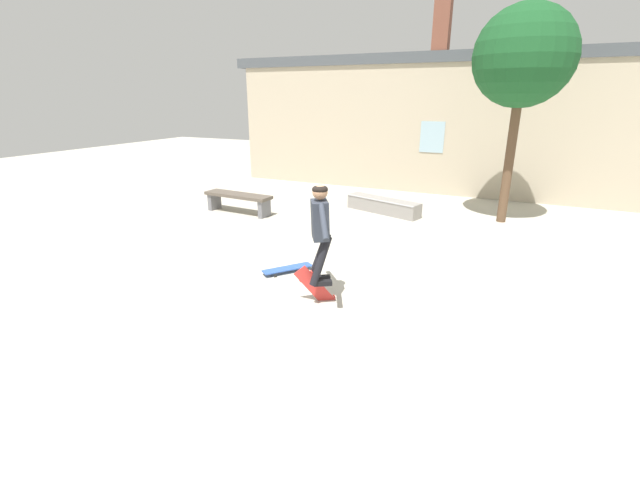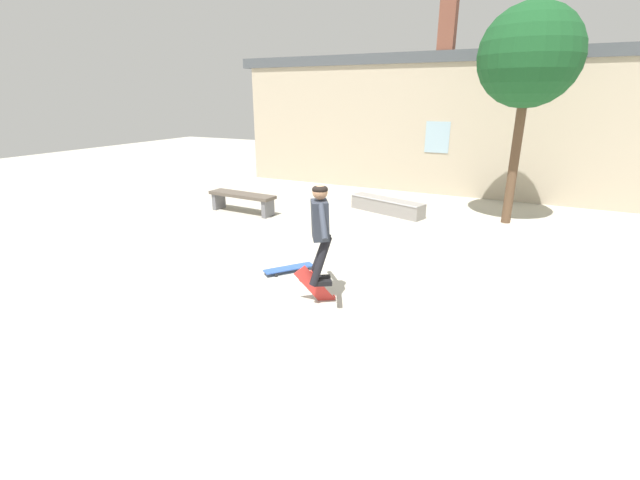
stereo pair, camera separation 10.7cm
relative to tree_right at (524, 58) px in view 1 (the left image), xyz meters
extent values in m
plane|color=#B2AD9E|center=(-2.66, -5.94, -3.65)|extent=(40.00, 40.00, 0.00)
cube|color=#B7A88E|center=(-2.66, 2.56, -1.76)|extent=(12.17, 0.40, 3.77)
cube|color=#474C51|center=(-2.66, 2.56, 0.28)|extent=(12.78, 0.52, 0.31)
cube|color=brown|center=(-2.26, 2.56, 1.12)|extent=(0.44, 0.44, 1.39)
cube|color=#99B7C6|center=(-2.24, 2.35, -1.94)|extent=(0.70, 0.02, 0.90)
cylinder|color=brown|center=(0.00, 0.00, -2.21)|extent=(0.21, 0.21, 2.87)
sphere|color=#194C23|center=(0.00, 0.00, 0.03)|extent=(2.14, 2.14, 2.14)
cube|color=brown|center=(-6.18, -2.04, -3.18)|extent=(1.89, 0.58, 0.08)
cube|color=slate|center=(-6.99, -1.99, -3.43)|extent=(0.15, 0.40, 0.43)
cube|color=slate|center=(-5.37, -2.09, -3.43)|extent=(0.15, 0.40, 0.43)
cube|color=gray|center=(-2.82, -0.43, -3.46)|extent=(2.06, 1.02, 0.37)
cube|color=#B7B7BC|center=(-2.88, -0.63, -3.28)|extent=(1.94, 0.64, 0.02)
cube|color=#282D38|center=(-2.15, -5.70, -2.40)|extent=(0.38, 0.41, 0.55)
sphere|color=#A37556|center=(-2.15, -5.70, -2.00)|extent=(0.29, 0.29, 0.21)
ellipsoid|color=black|center=(-2.15, -5.70, -1.97)|extent=(0.30, 0.30, 0.12)
cylinder|color=black|center=(-2.19, -5.62, -2.97)|extent=(0.37, 0.21, 0.73)
cube|color=black|center=(-2.17, -5.61, -3.31)|extent=(0.27, 0.22, 0.07)
cylinder|color=black|center=(-2.10, -5.77, -2.97)|extent=(0.30, 0.32, 0.73)
cube|color=black|center=(-2.08, -5.75, -3.31)|extent=(0.27, 0.22, 0.07)
cylinder|color=#282D38|center=(-2.36, -5.35, -2.31)|extent=(0.37, 0.52, 0.39)
cylinder|color=#282D38|center=(-1.94, -6.04, -2.31)|extent=(0.37, 0.52, 0.39)
cube|color=red|center=(-2.19, -5.68, -3.47)|extent=(0.60, 0.39, 0.80)
cylinder|color=#DB3D33|center=(-2.00, -5.51, -3.61)|extent=(0.07, 0.07, 0.05)
cylinder|color=#DB3D33|center=(-2.15, -5.59, -3.75)|extent=(0.07, 0.07, 0.05)
cylinder|color=#DB3D33|center=(-2.28, -5.69, -3.19)|extent=(0.07, 0.07, 0.05)
cylinder|color=#DB3D33|center=(-2.43, -5.78, -3.33)|extent=(0.07, 0.07, 0.05)
cube|color=#2D519E|center=(-3.12, -4.93, -3.57)|extent=(0.69, 0.81, 0.02)
cylinder|color=black|center=(-3.05, -4.65, -3.62)|extent=(0.05, 0.05, 0.05)
cylinder|color=black|center=(-2.87, -4.78, -3.62)|extent=(0.05, 0.05, 0.05)
cylinder|color=black|center=(-3.38, -5.08, -3.62)|extent=(0.05, 0.05, 0.05)
cylinder|color=black|center=(-3.20, -5.21, -3.62)|extent=(0.05, 0.05, 0.05)
camera|label=1|loc=(0.26, -10.83, -0.77)|focal=24.00mm
camera|label=2|loc=(0.36, -10.78, -0.77)|focal=24.00mm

